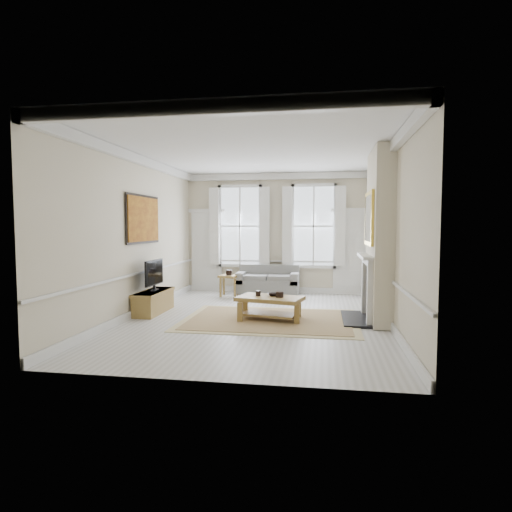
% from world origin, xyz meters
% --- Properties ---
extents(floor, '(7.20, 7.20, 0.00)m').
position_xyz_m(floor, '(0.00, 0.00, 0.00)').
color(floor, '#B7B5AD').
rests_on(floor, ground).
extents(ceiling, '(7.20, 7.20, 0.00)m').
position_xyz_m(ceiling, '(0.00, 0.00, 3.40)').
color(ceiling, white).
rests_on(ceiling, back_wall).
extents(back_wall, '(5.20, 0.00, 5.20)m').
position_xyz_m(back_wall, '(0.00, 3.60, 1.70)').
color(back_wall, beige).
rests_on(back_wall, floor).
extents(left_wall, '(0.00, 7.20, 7.20)m').
position_xyz_m(left_wall, '(-2.60, 0.00, 1.70)').
color(left_wall, beige).
rests_on(left_wall, floor).
extents(right_wall, '(0.00, 7.20, 7.20)m').
position_xyz_m(right_wall, '(2.60, 0.00, 1.70)').
color(right_wall, beige).
rests_on(right_wall, floor).
extents(window_left, '(1.26, 0.20, 2.20)m').
position_xyz_m(window_left, '(-1.05, 3.55, 1.90)').
color(window_left, '#B2BCC6').
rests_on(window_left, back_wall).
extents(window_right, '(1.26, 0.20, 2.20)m').
position_xyz_m(window_right, '(1.05, 3.55, 1.90)').
color(window_right, '#B2BCC6').
rests_on(window_right, back_wall).
extents(door_left, '(0.90, 0.08, 2.30)m').
position_xyz_m(door_left, '(-2.05, 3.56, 1.15)').
color(door_left, silver).
rests_on(door_left, floor).
extents(door_right, '(0.90, 0.08, 2.30)m').
position_xyz_m(door_right, '(2.05, 3.56, 1.15)').
color(door_right, silver).
rests_on(door_right, floor).
extents(painting, '(0.05, 1.66, 1.06)m').
position_xyz_m(painting, '(-2.56, 0.30, 2.05)').
color(painting, '#BF8020').
rests_on(painting, left_wall).
extents(chimney_breast, '(0.35, 1.70, 3.38)m').
position_xyz_m(chimney_breast, '(2.43, 0.20, 1.70)').
color(chimney_breast, beige).
rests_on(chimney_breast, floor).
extents(hearth, '(0.55, 1.50, 0.05)m').
position_xyz_m(hearth, '(2.00, 0.20, 0.03)').
color(hearth, black).
rests_on(hearth, floor).
extents(fireplace, '(0.21, 1.45, 1.33)m').
position_xyz_m(fireplace, '(2.20, 0.20, 0.73)').
color(fireplace, silver).
rests_on(fireplace, floor).
extents(mirror, '(0.06, 1.26, 1.06)m').
position_xyz_m(mirror, '(2.21, 0.20, 2.05)').
color(mirror, gold).
rests_on(mirror, chimney_breast).
extents(sofa, '(1.68, 0.82, 0.82)m').
position_xyz_m(sofa, '(-0.17, 3.11, 0.35)').
color(sofa, slate).
rests_on(sofa, floor).
extents(side_table, '(0.57, 0.57, 0.58)m').
position_xyz_m(side_table, '(-1.19, 2.70, 0.46)').
color(side_table, olive).
rests_on(side_table, floor).
extents(rug, '(3.50, 2.60, 0.02)m').
position_xyz_m(rug, '(0.28, -0.08, 0.01)').
color(rug, tan).
rests_on(rug, floor).
extents(coffee_table, '(1.42, 1.02, 0.48)m').
position_xyz_m(coffee_table, '(0.28, -0.08, 0.40)').
color(coffee_table, olive).
rests_on(coffee_table, rug).
extents(ceramic_pot_a, '(0.11, 0.11, 0.11)m').
position_xyz_m(ceramic_pot_a, '(0.03, -0.03, 0.53)').
color(ceramic_pot_a, black).
rests_on(ceramic_pot_a, coffee_table).
extents(ceramic_pot_b, '(0.16, 0.16, 0.11)m').
position_xyz_m(ceramic_pot_b, '(0.48, -0.13, 0.54)').
color(ceramic_pot_b, black).
rests_on(ceramic_pot_b, coffee_table).
extents(bowl, '(0.26, 0.26, 0.06)m').
position_xyz_m(bowl, '(0.33, 0.02, 0.51)').
color(bowl, black).
rests_on(bowl, coffee_table).
extents(tv_stand, '(0.44, 1.36, 0.49)m').
position_xyz_m(tv_stand, '(-2.34, 0.26, 0.24)').
color(tv_stand, olive).
rests_on(tv_stand, floor).
extents(tv, '(0.08, 0.90, 0.68)m').
position_xyz_m(tv, '(-2.32, 0.26, 0.88)').
color(tv, black).
rests_on(tv, tv_stand).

